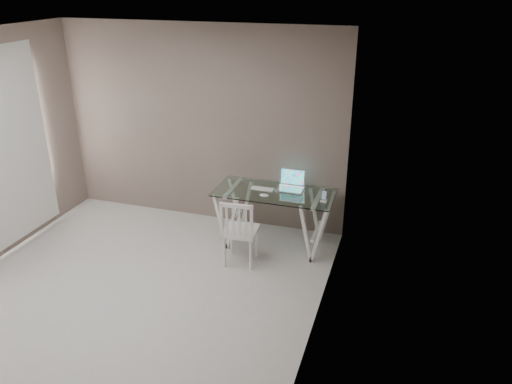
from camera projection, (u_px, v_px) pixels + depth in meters
The scene contains 7 objects.
room at pixel (99, 151), 4.68m from camera, with size 4.50×4.52×2.71m.
desk at pixel (274, 218), 6.37m from camera, with size 1.50×0.70×0.75m.
chair at pixel (239, 230), 5.88m from camera, with size 0.42×0.42×0.87m.
laptop at pixel (291, 184), 6.32m from camera, with size 0.33×0.27×0.23m.
keyboard at pixel (262, 189), 6.30m from camera, with size 0.31×0.13×0.01m, color silver.
mouse at pixel (264, 195), 6.08m from camera, with size 0.12×0.07×0.04m, color silver.
phone_dock at pixel (324, 198), 5.95m from camera, with size 0.08×0.08×0.14m.
Camera 1 is at (2.67, -3.77, 3.25)m, focal length 35.00 mm.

